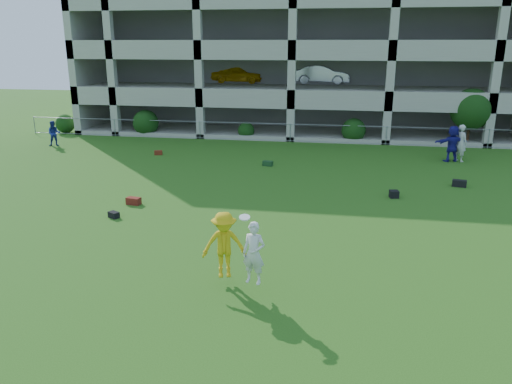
% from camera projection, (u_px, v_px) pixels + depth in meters
% --- Properties ---
extents(ground, '(100.00, 100.00, 0.00)m').
position_uv_depth(ground, '(219.00, 268.00, 14.23)').
color(ground, '#235114').
rests_on(ground, ground).
extents(bystander_a, '(0.93, 0.86, 1.55)m').
position_uv_depth(bystander_a, '(54.00, 133.00, 30.72)').
color(bystander_a, navy).
rests_on(bystander_a, ground).
extents(bystander_d, '(1.89, 1.09, 1.94)m').
position_uv_depth(bystander_d, '(452.00, 144.00, 26.64)').
color(bystander_d, navy).
rests_on(bystander_d, ground).
extents(bystander_e, '(0.84, 0.86, 2.00)m').
position_uv_depth(bystander_e, '(461.00, 143.00, 26.67)').
color(bystander_e, silver).
rests_on(bystander_e, ground).
extents(bag_red_a, '(0.59, 0.38, 0.28)m').
position_uv_depth(bag_red_a, '(134.00, 201.00, 19.76)').
color(bag_red_a, '#5B0F12').
rests_on(bag_red_a, ground).
extents(bag_black_b, '(0.47, 0.41, 0.22)m').
position_uv_depth(bag_black_b, '(114.00, 215.00, 18.27)').
color(bag_black_b, black).
rests_on(bag_black_b, ground).
extents(crate_d, '(0.40, 0.40, 0.30)m').
position_uv_depth(crate_d, '(394.00, 194.00, 20.62)').
color(crate_d, black).
rests_on(crate_d, ground).
extents(bag_black_e, '(0.65, 0.42, 0.30)m').
position_uv_depth(bag_black_e, '(459.00, 183.00, 22.18)').
color(bag_black_e, black).
rests_on(bag_black_e, ground).
extents(bag_red_f, '(0.52, 0.41, 0.24)m').
position_uv_depth(bag_red_f, '(158.00, 153.00, 28.46)').
color(bag_red_f, '#521A0E').
rests_on(bag_red_f, ground).
extents(bag_green_g, '(0.54, 0.38, 0.25)m').
position_uv_depth(bag_green_g, '(268.00, 163.00, 25.94)').
color(bag_green_g, '#13361F').
rests_on(bag_green_g, ground).
extents(frisbee_contest, '(1.85, 1.28, 1.92)m').
position_uv_depth(frisbee_contest, '(230.00, 246.00, 12.82)').
color(frisbee_contest, gold).
rests_on(frisbee_contest, ground).
extents(parking_garage, '(30.00, 14.00, 12.00)m').
position_uv_depth(parking_garage, '(303.00, 44.00, 38.63)').
color(parking_garage, '#9E998C').
rests_on(parking_garage, ground).
extents(fence, '(36.06, 0.06, 1.20)m').
position_uv_depth(fence, '(290.00, 133.00, 31.98)').
color(fence, gray).
rests_on(fence, ground).
extents(shrub_row, '(34.38, 2.52, 3.50)m').
position_uv_depth(shrub_row, '(364.00, 119.00, 31.63)').
color(shrub_row, '#163D11').
rests_on(shrub_row, ground).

